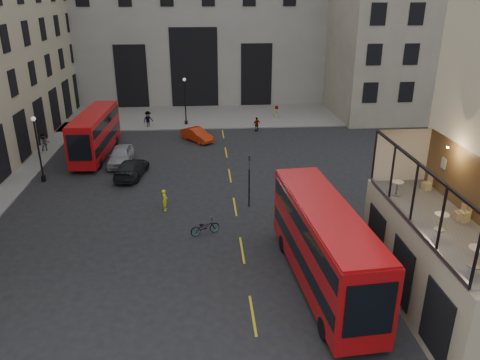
{
  "coord_description": "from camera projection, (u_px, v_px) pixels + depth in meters",
  "views": [
    {
      "loc": [
        -4.06,
        -17.94,
        14.29
      ],
      "look_at": [
        -1.83,
        9.65,
        3.0
      ],
      "focal_mm": 35.0,
      "sensor_mm": 36.0,
      "label": 1
    }
  ],
  "objects": [
    {
      "name": "pedestrian_a",
      "position": [
        45.0,
        143.0,
        43.91
      ],
      "size": [
        1.02,
        0.87,
        1.84
      ],
      "primitive_type": "imported",
      "rotation": [
        0.0,
        0.0,
        0.21
      ],
      "color": "gray",
      "rests_on": "ground"
    },
    {
      "name": "cafe_chair_c",
      "position": [
        459.0,
        215.0,
        21.12
      ],
      "size": [
        0.39,
        0.39,
        0.77
      ],
      "color": "tan",
      "rests_on": "cafe_floor"
    },
    {
      "name": "car_b",
      "position": [
        197.0,
        135.0,
        47.38
      ],
      "size": [
        3.5,
        3.99,
        1.31
      ],
      "primitive_type": "imported",
      "rotation": [
        0.0,
        0.0,
        0.65
      ],
      "color": "#B1270A",
      "rests_on": "ground"
    },
    {
      "name": "cafe_table_near",
      "position": [
        476.0,
        254.0,
        17.45
      ],
      "size": [
        0.65,
        0.65,
        0.81
      ],
      "color": "beige",
      "rests_on": "cafe_floor"
    },
    {
      "name": "street_lamp_b",
      "position": [
        185.0,
        104.0,
        52.29
      ],
      "size": [
        0.36,
        0.36,
        5.33
      ],
      "color": "black",
      "rests_on": "ground"
    },
    {
      "name": "ground",
      "position": [
        295.0,
        313.0,
        22.26
      ],
      "size": [
        140.0,
        140.0,
        0.0
      ],
      "primitive_type": "plane",
      "color": "black",
      "rests_on": "ground"
    },
    {
      "name": "cafe_chair_d",
      "position": [
        427.0,
        186.0,
        24.32
      ],
      "size": [
        0.45,
        0.45,
        0.77
      ],
      "color": "tan",
      "rests_on": "cafe_floor"
    },
    {
      "name": "gateway",
      "position": [
        193.0,
        29.0,
        62.63
      ],
      "size": [
        35.0,
        10.6,
        18.0
      ],
      "color": "#9B9890",
      "rests_on": "ground"
    },
    {
      "name": "bus_far",
      "position": [
        95.0,
        132.0,
        42.62
      ],
      "size": [
        2.78,
        10.24,
        4.05
      ],
      "color": "#AE0C0E",
      "rests_on": "ground"
    },
    {
      "name": "car_a",
      "position": [
        121.0,
        156.0,
        41.01
      ],
      "size": [
        1.95,
        4.66,
        1.58
      ],
      "primitive_type": "imported",
      "rotation": [
        0.0,
        0.0,
        -0.02
      ],
      "color": "#92949A",
      "rests_on": "ground"
    },
    {
      "name": "pedestrian_c",
      "position": [
        257.0,
        124.0,
        50.6
      ],
      "size": [
        0.99,
        0.73,
        1.56
      ],
      "primitive_type": "imported",
      "rotation": [
        0.0,
        0.0,
        3.58
      ],
      "color": "gray",
      "rests_on": "ground"
    },
    {
      "name": "cafe_chair_b",
      "position": [
        464.0,
        215.0,
        21.05
      ],
      "size": [
        0.52,
        0.52,
        0.87
      ],
      "color": "tan",
      "rests_on": "cafe_floor"
    },
    {
      "name": "car_c",
      "position": [
        131.0,
        168.0,
        38.33
      ],
      "size": [
        2.75,
        5.08,
        1.4
      ],
      "primitive_type": "imported",
      "rotation": [
        0.0,
        0.0,
        2.97
      ],
      "color": "black",
      "rests_on": "ground"
    },
    {
      "name": "cafe_floor",
      "position": [
        442.0,
        223.0,
        21.02
      ],
      "size": [
        3.0,
        10.0,
        0.1
      ],
      "primitive_type": "cube",
      "color": "slate",
      "rests_on": "host_frontage"
    },
    {
      "name": "pavement_far",
      "position": [
        187.0,
        116.0,
        56.86
      ],
      "size": [
        40.0,
        12.0,
        0.12
      ],
      "primitive_type": "cube",
      "color": "slate",
      "rests_on": "ground"
    },
    {
      "name": "cyclist",
      "position": [
        165.0,
        200.0,
        32.39
      ],
      "size": [
        0.39,
        0.57,
        1.54
      ],
      "primitive_type": "imported",
      "rotation": [
        0.0,
        0.0,
        1.6
      ],
      "color": "yellow",
      "rests_on": "ground"
    },
    {
      "name": "street_lamp_a",
      "position": [
        39.0,
        153.0,
        36.7
      ],
      "size": [
        0.36,
        0.36,
        5.33
      ],
      "color": "black",
      "rests_on": "ground"
    },
    {
      "name": "traffic_light_near",
      "position": [
        249.0,
        175.0,
        32.34
      ],
      "size": [
        0.16,
        0.2,
        3.8
      ],
      "color": "black",
      "rests_on": "ground"
    },
    {
      "name": "traffic_light_far",
      "position": [
        92.0,
        119.0,
        46.07
      ],
      "size": [
        0.16,
        0.2,
        3.8
      ],
      "color": "black",
      "rests_on": "ground"
    },
    {
      "name": "pedestrian_b",
      "position": [
        148.0,
        120.0,
        51.81
      ],
      "size": [
        1.39,
        1.29,
        1.88
      ],
      "primitive_type": "imported",
      "rotation": [
        0.0,
        0.0,
        0.65
      ],
      "color": "gray",
      "rests_on": "ground"
    },
    {
      "name": "host_frontage",
      "position": [
        434.0,
        267.0,
        21.89
      ],
      "size": [
        3.0,
        11.0,
        4.5
      ],
      "primitive_type": "cube",
      "color": "tan",
      "rests_on": "ground"
    },
    {
      "name": "bus_near",
      "position": [
        324.0,
        243.0,
        23.49
      ],
      "size": [
        3.37,
        11.33,
        4.46
      ],
      "color": "#A60B0E",
      "rests_on": "ground"
    },
    {
      "name": "building_right",
      "position": [
        399.0,
        24.0,
        56.72
      ],
      "size": [
        16.6,
        18.6,
        20.0
      ],
      "color": "#A39983",
      "rests_on": "ground"
    },
    {
      "name": "bicycle",
      "position": [
        205.0,
        227.0,
        29.29
      ],
      "size": [
        2.02,
        1.28,
        1.0
      ],
      "primitive_type": "imported",
      "rotation": [
        0.0,
        0.0,
        1.92
      ],
      "color": "gray",
      "rests_on": "ground"
    },
    {
      "name": "cafe_table_far",
      "position": [
        397.0,
        186.0,
        23.58
      ],
      "size": [
        0.6,
        0.6,
        0.75
      ],
      "color": "white",
      "rests_on": "cafe_floor"
    },
    {
      "name": "cafe_table_mid",
      "position": [
        441.0,
        219.0,
        20.14
      ],
      "size": [
        0.61,
        0.61,
        0.77
      ],
      "color": "beige",
      "rests_on": "cafe_floor"
    },
    {
      "name": "pedestrian_d",
      "position": [
        276.0,
        112.0,
        55.73
      ],
      "size": [
        0.56,
        0.79,
        1.53
      ],
      "primitive_type": "imported",
      "rotation": [
        0.0,
        0.0,
        1.67
      ],
      "color": "gray",
      "rests_on": "ground"
    },
    {
      "name": "pedestrian_e",
      "position": [
        86.0,
        150.0,
        42.11
      ],
      "size": [
        0.58,
        0.74,
        1.77
      ],
      "primitive_type": "imported",
      "rotation": [
        0.0,
        0.0,
        4.43
      ],
      "color": "gray",
      "rests_on": "ground"
    }
  ]
}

